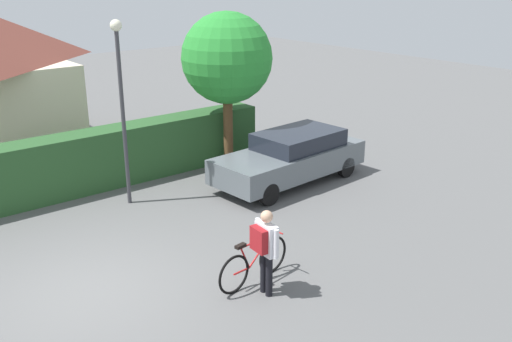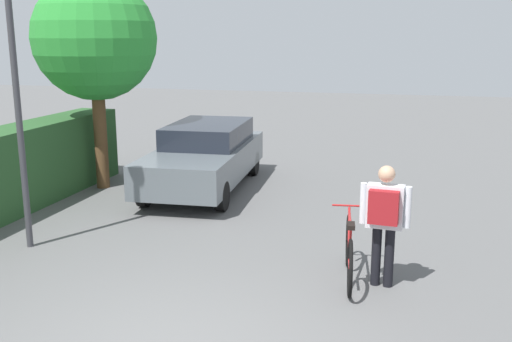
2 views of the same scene
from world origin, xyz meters
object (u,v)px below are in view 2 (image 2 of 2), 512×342
(parked_car_near, at_px, (205,155))
(street_lamp, at_px, (14,62))
(bicycle, at_px, (349,251))
(tree_kerbside, at_px, (95,39))
(person_rider, at_px, (384,215))

(parked_car_near, bearing_deg, street_lamp, 161.03)
(parked_car_near, relative_size, bicycle, 2.55)
(street_lamp, xyz_separation_m, tree_kerbside, (3.75, 0.77, 0.32))
(person_rider, xyz_separation_m, street_lamp, (0.11, 5.58, 1.92))
(tree_kerbside, bearing_deg, bicycle, -122.40)
(person_rider, xyz_separation_m, tree_kerbside, (3.86, 6.36, 2.24))
(parked_car_near, height_order, street_lamp, street_lamp)
(person_rider, relative_size, tree_kerbside, 0.36)
(bicycle, bearing_deg, person_rider, -103.68)
(parked_car_near, xyz_separation_m, tree_kerbside, (-0.53, 2.25, 2.51))
(street_lamp, bearing_deg, bicycle, -89.96)
(bicycle, distance_m, tree_kerbside, 7.54)
(parked_car_near, xyz_separation_m, person_rider, (-4.39, -4.11, 0.27))
(bicycle, bearing_deg, street_lamp, 90.04)
(bicycle, bearing_deg, parked_car_near, 40.51)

